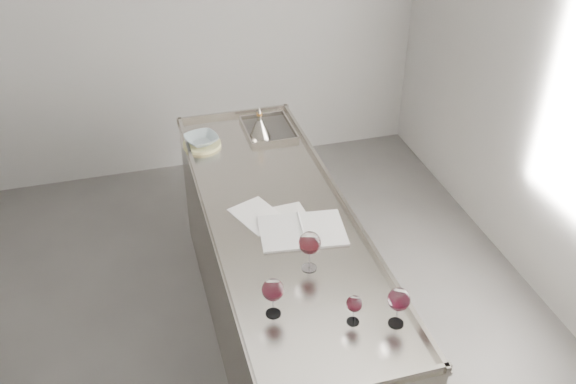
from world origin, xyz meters
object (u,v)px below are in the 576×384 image
object	(u,v)px
counter	(280,280)
wine_glass_right	(399,300)
wine_glass_middle	(310,244)
ceramic_bowl	(201,139)
wine_glass_small	(354,305)
notebook	(302,231)
wine_funnel	(260,128)
wine_glass_left	(273,291)

from	to	relation	value
counter	wine_glass_right	world-z (taller)	wine_glass_right
wine_glass_middle	ceramic_bowl	size ratio (longest dim) A/B	1.03
wine_glass_small	notebook	world-z (taller)	wine_glass_small
wine_glass_middle	wine_glass_small	distance (m)	0.40
counter	wine_glass_small	bearing A→B (deg)	-83.18
wine_glass_small	wine_funnel	size ratio (longest dim) A/B	0.65
counter	ceramic_bowl	bearing A→B (deg)	108.19
ceramic_bowl	wine_glass_left	bearing A→B (deg)	-87.80
ceramic_bowl	notebook	bearing A→B (deg)	-70.95
counter	ceramic_bowl	xyz separation A→B (m)	(-0.28, 0.84, 0.51)
wine_glass_right	ceramic_bowl	size ratio (longest dim) A/B	0.95
wine_glass_small	notebook	size ratio (longest dim) A/B	0.30
wine_glass_small	counter	bearing A→B (deg)	96.82
wine_glass_right	notebook	world-z (taller)	wine_glass_right
wine_glass_middle	wine_glass_small	size ratio (longest dim) A/B	1.46
wine_glass_left	wine_glass_small	distance (m)	0.35
wine_glass_middle	wine_glass_right	bearing A→B (deg)	-60.65
wine_funnel	counter	bearing A→B (deg)	-96.77
counter	wine_glass_middle	world-z (taller)	wine_glass_middle
wine_glass_left	ceramic_bowl	size ratio (longest dim) A/B	0.95
wine_glass_left	ceramic_bowl	distance (m)	1.55
counter	notebook	world-z (taller)	counter
wine_glass_right	ceramic_bowl	world-z (taller)	wine_glass_right
wine_glass_left	notebook	size ratio (longest dim) A/B	0.41
wine_glass_middle	counter	bearing A→B (deg)	93.02
counter	wine_glass_middle	distance (m)	0.77
wine_glass_left	notebook	xyz separation A→B (m)	(0.29, 0.53, -0.13)
counter	wine_funnel	distance (m)	1.00
ceramic_bowl	wine_funnel	size ratio (longest dim) A/B	0.92
wine_glass_small	ceramic_bowl	xyz separation A→B (m)	(-0.38, 1.68, -0.06)
wine_glass_left	ceramic_bowl	xyz separation A→B (m)	(-0.06, 1.54, -0.09)
wine_glass_left	wine_glass_middle	xyz separation A→B (m)	(0.24, 0.25, 0.01)
counter	wine_glass_left	distance (m)	0.95
notebook	wine_glass_small	bearing A→B (deg)	-80.38
counter	wine_funnel	world-z (taller)	wine_funnel
wine_glass_middle	wine_glass_right	size ratio (longest dim) A/B	1.09
wine_glass_middle	wine_glass_small	world-z (taller)	wine_glass_middle
wine_glass_right	wine_glass_small	bearing A→B (deg)	161.09
wine_funnel	wine_glass_small	bearing A→B (deg)	-89.95
wine_glass_small	wine_funnel	world-z (taller)	wine_funnel
wine_glass_right	wine_glass_small	size ratio (longest dim) A/B	1.35
wine_glass_left	notebook	distance (m)	0.62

